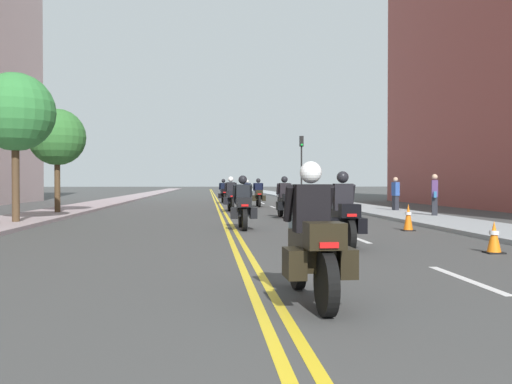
% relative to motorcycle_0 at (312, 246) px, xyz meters
% --- Properties ---
extents(ground_plane, '(264.00, 264.00, 0.00)m').
position_rel_motorcycle_0_xyz_m(ground_plane, '(-0.52, 41.38, -0.67)').
color(ground_plane, '#404040').
extents(sidewalk_left, '(2.61, 144.00, 0.12)m').
position_rel_motorcycle_0_xyz_m(sidewalk_left, '(-7.86, 41.38, -0.61)').
color(sidewalk_left, gray).
rests_on(sidewalk_left, ground).
extents(sidewalk_right, '(2.61, 144.00, 0.12)m').
position_rel_motorcycle_0_xyz_m(sidewalk_right, '(6.82, 41.38, -0.61)').
color(sidewalk_right, '#959B9F').
rests_on(sidewalk_right, ground).
extents(centreline_yellow_inner, '(0.12, 132.00, 0.01)m').
position_rel_motorcycle_0_xyz_m(centreline_yellow_inner, '(-0.64, 41.38, -0.66)').
color(centreline_yellow_inner, yellow).
rests_on(centreline_yellow_inner, ground).
extents(centreline_yellow_outer, '(0.12, 132.00, 0.01)m').
position_rel_motorcycle_0_xyz_m(centreline_yellow_outer, '(-0.40, 41.38, -0.66)').
color(centreline_yellow_outer, yellow).
rests_on(centreline_yellow_outer, ground).
extents(lane_dashes_white, '(0.14, 56.40, 0.01)m').
position_rel_motorcycle_0_xyz_m(lane_dashes_white, '(2.50, 22.38, -0.66)').
color(lane_dashes_white, silver).
rests_on(lane_dashes_white, ground).
extents(motorcycle_0, '(0.78, 2.22, 1.65)m').
position_rel_motorcycle_0_xyz_m(motorcycle_0, '(0.00, 0.00, 0.00)').
color(motorcycle_0, black).
rests_on(motorcycle_0, ground).
extents(motorcycle_1, '(0.77, 2.16, 1.64)m').
position_rel_motorcycle_0_xyz_m(motorcycle_1, '(1.71, 5.48, -0.01)').
color(motorcycle_1, black).
rests_on(motorcycle_1, ground).
extents(motorcycle_2, '(0.76, 2.13, 1.61)m').
position_rel_motorcycle_0_xyz_m(motorcycle_2, '(-0.15, 10.32, -0.02)').
color(motorcycle_2, black).
rests_on(motorcycle_2, ground).
extents(motorcycle_3, '(0.78, 2.25, 1.64)m').
position_rel_motorcycle_0_xyz_m(motorcycle_3, '(1.81, 15.36, -0.02)').
color(motorcycle_3, black).
rests_on(motorcycle_3, ground).
extents(motorcycle_4, '(0.78, 2.29, 1.68)m').
position_rel_motorcycle_0_xyz_m(motorcycle_4, '(-0.08, 20.37, 0.02)').
color(motorcycle_4, black).
rests_on(motorcycle_4, ground).
extents(motorcycle_5, '(0.77, 2.25, 1.63)m').
position_rel_motorcycle_0_xyz_m(motorcycle_5, '(1.72, 25.68, -0.00)').
color(motorcycle_5, black).
rests_on(motorcycle_5, ground).
extents(motorcycle_6, '(0.78, 2.27, 1.63)m').
position_rel_motorcycle_0_xyz_m(motorcycle_6, '(-0.11, 31.43, -0.01)').
color(motorcycle_6, black).
rests_on(motorcycle_6, ground).
extents(motorcycle_7, '(0.77, 2.21, 1.60)m').
position_rel_motorcycle_0_xyz_m(motorcycle_7, '(1.84, 36.45, -0.00)').
color(motorcycle_7, black).
rests_on(motorcycle_7, ground).
extents(traffic_cone_0, '(0.34, 0.34, 0.79)m').
position_rel_motorcycle_0_xyz_m(traffic_cone_0, '(4.57, 9.38, -0.27)').
color(traffic_cone_0, black).
rests_on(traffic_cone_0, ground).
extents(traffic_cone_2, '(0.34, 0.34, 0.64)m').
position_rel_motorcycle_0_xyz_m(traffic_cone_2, '(4.42, 4.22, -0.35)').
color(traffic_cone_2, black).
rests_on(traffic_cone_2, ground).
extents(traffic_light_far, '(0.28, 0.38, 4.90)m').
position_rel_motorcycle_0_xyz_m(traffic_light_far, '(5.92, 35.80, 2.69)').
color(traffic_light_far, black).
rests_on(traffic_light_far, ground).
extents(pedestrian_1, '(0.29, 0.50, 1.64)m').
position_rel_motorcycle_0_xyz_m(pedestrian_1, '(7.43, 18.84, 0.18)').
color(pedestrian_1, '#24262F').
rests_on(pedestrian_1, ground).
extents(pedestrian_2, '(0.32, 0.51, 1.72)m').
position_rel_motorcycle_0_xyz_m(pedestrian_2, '(7.58, 14.72, 0.22)').
color(pedestrian_2, '#23252C').
rests_on(pedestrian_2, ground).
extents(street_tree_0, '(2.41, 2.41, 4.55)m').
position_rel_motorcycle_0_xyz_m(street_tree_0, '(-7.60, 18.36, 2.65)').
color(street_tree_0, '#4E3924').
rests_on(street_tree_0, ground).
extents(street_tree_1, '(2.55, 2.55, 4.96)m').
position_rel_motorcycle_0_xyz_m(street_tree_1, '(-7.42, 12.53, 3.00)').
color(street_tree_1, '#4C3824').
rests_on(street_tree_1, ground).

